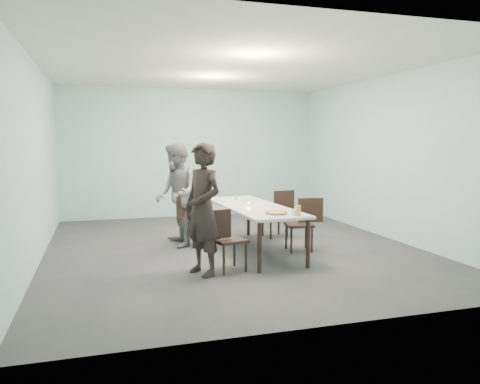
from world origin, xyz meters
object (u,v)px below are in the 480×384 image
object	(u,v)px
chair_near_left	(224,236)
chair_far_left	(195,217)
chair_near_right	(304,220)
beer_glass	(298,211)
amber_tumbler	(236,198)
side_plate	(276,211)
water_tumbler	(294,212)
pizza	(276,213)
tealight	(249,205)
chair_far_right	(279,210)
diner_far	(177,195)
diner_near	(203,209)
table	(253,209)

from	to	relation	value
chair_near_left	chair_far_left	world-z (taller)	same
chair_near_left	chair_near_right	world-z (taller)	same
beer_glass	amber_tumbler	xyz separation A→B (m)	(-0.35, 1.93, -0.03)
chair_near_right	side_plate	world-z (taller)	chair_near_right
side_plate	water_tumbler	bearing A→B (deg)	-76.62
water_tumbler	side_plate	bearing A→B (deg)	103.38
pizza	water_tumbler	xyz separation A→B (m)	(0.21, -0.15, 0.03)
chair_far_left	water_tumbler	world-z (taller)	chair_far_left
tealight	amber_tumbler	world-z (taller)	amber_tumbler
chair_far_left	side_plate	world-z (taller)	chair_far_left
pizza	chair_far_right	bearing A→B (deg)	67.51
chair_near_right	water_tumbler	xyz separation A→B (m)	(-0.55, -0.88, 0.29)
diner_far	tealight	distance (m)	1.29
chair_far_left	diner_near	distance (m)	1.80
chair_near_right	pizza	xyz separation A→B (m)	(-0.77, -0.73, 0.27)
diner_far	amber_tumbler	bearing A→B (deg)	90.13
chair_near_left	chair_near_right	bearing A→B (deg)	15.40
diner_near	tealight	bearing A→B (deg)	111.74
water_tumbler	tealight	bearing A→B (deg)	106.27
pizza	chair_near_right	bearing A→B (deg)	43.53
table	diner_far	size ratio (longest dim) A/B	1.49
pizza	table	bearing A→B (deg)	92.46
diner_far	amber_tumbler	world-z (taller)	diner_far
chair_near_right	chair_far_right	size ratio (longest dim) A/B	1.00
chair_far_right	diner_near	world-z (taller)	diner_near
diner_far	side_plate	xyz separation A→B (m)	(1.28, -1.37, -0.13)
diner_near	water_tumbler	world-z (taller)	diner_near
chair_near_right	side_plate	distance (m)	0.83
chair_near_left	beer_glass	world-z (taller)	beer_glass
water_tumbler	pizza	bearing A→B (deg)	144.03
chair_near_right	diner_far	distance (m)	2.19
chair_near_left	tealight	distance (m)	1.27
water_tumbler	tealight	size ratio (longest dim) A/B	1.61
table	amber_tumbler	distance (m)	0.79
chair_far_right	chair_near_right	bearing A→B (deg)	83.23
table	amber_tumbler	bearing A→B (deg)	94.66
diner_near	amber_tumbler	xyz separation A→B (m)	(1.00, 1.86, -0.10)
pizza	amber_tumbler	bearing A→B (deg)	93.46
diner_near	water_tumbler	distance (m)	1.33
side_plate	chair_near_left	bearing A→B (deg)	-157.26
beer_glass	diner_far	bearing A→B (deg)	127.25
pizza	chair_near_left	bearing A→B (deg)	-174.49
beer_glass	chair_near_left	bearing A→B (deg)	173.06
pizza	diner_far	bearing A→B (deg)	125.16
beer_glass	diner_near	bearing A→B (deg)	177.25
chair_far_left	chair_near_right	size ratio (longest dim) A/B	1.00
amber_tumbler	water_tumbler	bearing A→B (deg)	-80.40
chair_far_left	beer_glass	world-z (taller)	beer_glass
diner_near	beer_glass	xyz separation A→B (m)	(1.36, -0.07, -0.07)
chair_far_right	beer_glass	world-z (taller)	beer_glass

